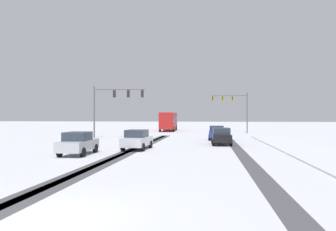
{
  "coord_description": "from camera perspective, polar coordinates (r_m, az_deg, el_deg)",
  "views": [
    {
      "loc": [
        4.23,
        -7.9,
        2.72
      ],
      "look_at": [
        0.0,
        24.0,
        2.8
      ],
      "focal_mm": 33.63,
      "sensor_mm": 36.0,
      "label": 1
    }
  ],
  "objects": [
    {
      "name": "ground_plane",
      "position": [
        9.37,
        -20.64,
        -17.03
      ],
      "size": [
        300.0,
        300.0,
        0.0
      ],
      "primitive_type": "plane",
      "color": "silver"
    },
    {
      "name": "wheel_track_left_lane",
      "position": [
        25.99,
        -6.76,
        -6.14
      ],
      "size": [
        0.84,
        37.72,
        0.01
      ],
      "primitive_type": "cube",
      "color": "#4C4C51",
      "rests_on": "ground"
    },
    {
      "name": "wheel_track_right_lane",
      "position": [
        25.3,
        12.78,
        -6.3
      ],
      "size": [
        0.9,
        37.72,
        0.01
      ],
      "primitive_type": "cube",
      "color": "#4C4C51",
      "rests_on": "ground"
    },
    {
      "name": "wheel_track_center",
      "position": [
        25.88,
        -5.77,
        -6.17
      ],
      "size": [
        1.03,
        37.72,
        0.01
      ],
      "primitive_type": "cube",
      "color": "#4C4C51",
      "rests_on": "ground"
    },
    {
      "name": "sidewalk_kerb_right",
      "position": [
        24.63,
        25.23,
        -6.33
      ],
      "size": [
        4.0,
        37.72,
        0.12
      ],
      "primitive_type": "cube",
      "color": "white",
      "rests_on": "ground"
    },
    {
      "name": "traffic_signal_far_right",
      "position": [
        52.33,
        11.6,
        2.13
      ],
      "size": [
        5.93,
        0.39,
        6.5
      ],
      "color": "#56565B",
      "rests_on": "ground"
    },
    {
      "name": "traffic_signal_near_left",
      "position": [
        40.27,
        -9.66,
        2.83
      ],
      "size": [
        6.52,
        0.83,
        6.5
      ],
      "color": "#56565B",
      "rests_on": "ground"
    },
    {
      "name": "car_blue_lead",
      "position": [
        36.84,
        8.8,
        -3.1
      ],
      "size": [
        1.88,
        4.12,
        1.62
      ],
      "color": "#233899",
      "rests_on": "ground"
    },
    {
      "name": "car_black_second",
      "position": [
        30.5,
        9.64,
        -3.72
      ],
      "size": [
        1.9,
        4.14,
        1.62
      ],
      "color": "black",
      "rests_on": "ground"
    },
    {
      "name": "car_white_third",
      "position": [
        25.91,
        -5.63,
        -4.36
      ],
      "size": [
        1.99,
        4.18,
        1.62
      ],
      "color": "silver",
      "rests_on": "ground"
    },
    {
      "name": "car_silver_fourth",
      "position": [
        23.17,
        -15.97,
        -4.85
      ],
      "size": [
        1.95,
        4.16,
        1.62
      ],
      "color": "#B7BABF",
      "rests_on": "ground"
    },
    {
      "name": "bus_oncoming",
      "position": [
        58.78,
        0.12,
        -0.85
      ],
      "size": [
        3.03,
        11.1,
        3.38
      ],
      "color": "#B21E1E",
      "rests_on": "ground"
    }
  ]
}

